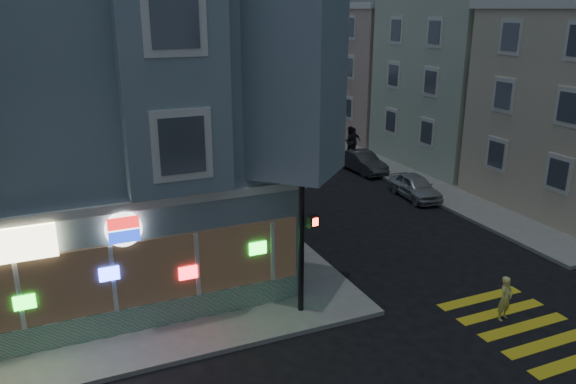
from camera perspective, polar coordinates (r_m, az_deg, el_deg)
ground at (r=15.50m, az=4.15°, el=-18.07°), size 120.00×120.00×0.00m
sidewalk_ne at (r=45.58m, az=16.69°, el=5.88°), size 24.00×42.00×0.15m
corner_building at (r=22.26m, az=-23.55°, el=8.04°), size 14.60×14.60×11.40m
row_house_b at (r=37.30m, az=20.14°, el=11.28°), size 12.00×8.60×10.50m
row_house_c at (r=44.33m, az=12.00°, el=11.92°), size 12.00×8.60×9.00m
row_house_d at (r=51.85m, az=6.20°, el=13.87°), size 12.00×8.60×10.50m
utility_pole at (r=39.59m, az=3.75°, el=11.78°), size 2.20×0.30×9.00m
street_tree_near at (r=45.16m, az=0.43°, el=11.49°), size 3.00×3.00×5.30m
street_tree_far at (r=52.53m, az=-3.19°, el=12.40°), size 3.00×3.00×5.30m
running_child at (r=18.69m, az=21.22°, el=-10.03°), size 0.59×0.46×1.43m
pedestrian_a at (r=36.18m, az=6.24°, el=5.17°), size 1.01×0.83×1.91m
pedestrian_b at (r=36.15m, az=6.67°, el=5.09°), size 1.13×0.61×1.84m
parked_car_a at (r=29.04m, az=12.80°, el=0.55°), size 1.74×3.66×1.21m
parked_car_b at (r=33.19m, az=7.57°, el=3.06°), size 1.49×3.76×1.22m
parked_car_c at (r=37.59m, az=3.52°, el=4.99°), size 2.33×4.52×1.25m
parked_car_d at (r=44.67m, az=-1.13°, el=7.21°), size 2.55×5.13×1.39m
traffic_signal at (r=16.36m, az=1.67°, el=-0.75°), size 0.68×0.61×5.48m
fire_hydrant at (r=29.59m, az=13.45°, el=0.77°), size 0.46×0.27×0.81m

